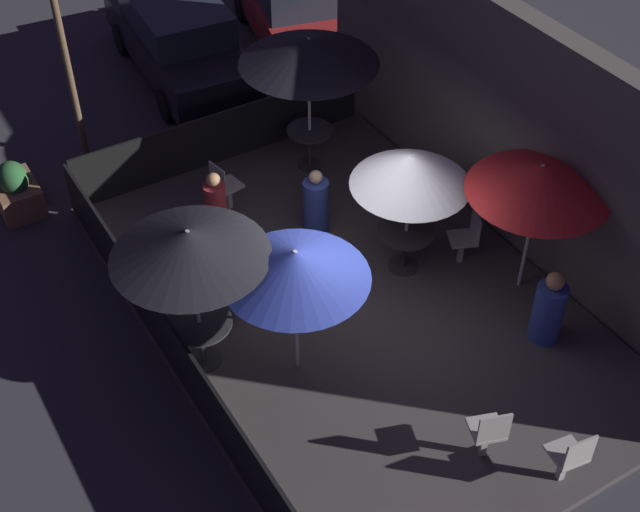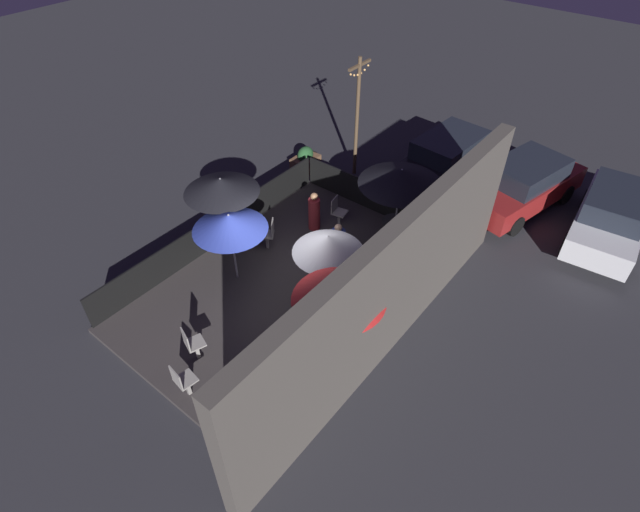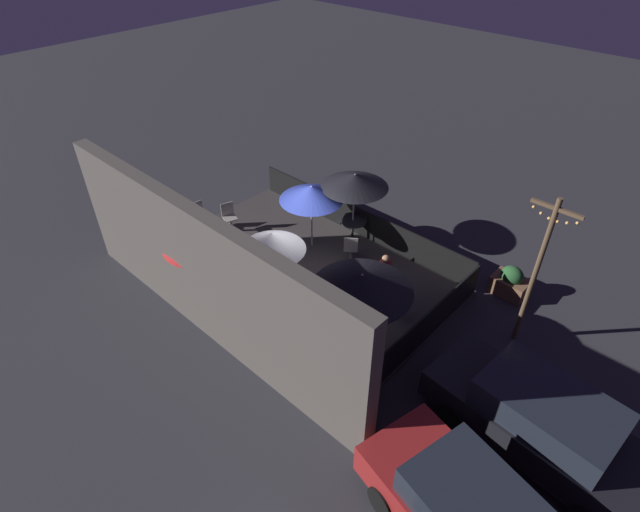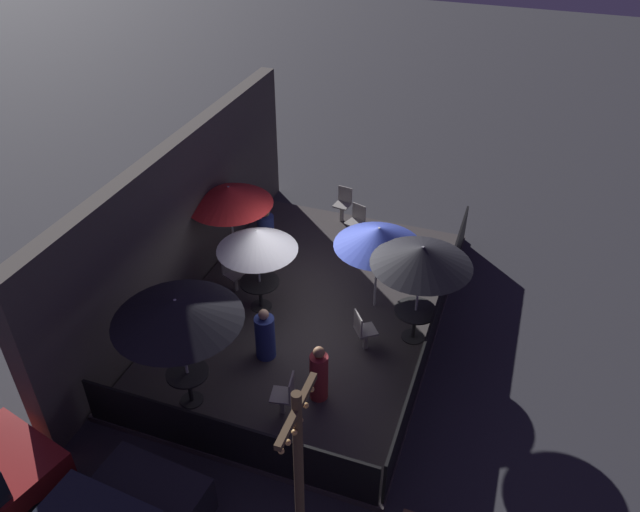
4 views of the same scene
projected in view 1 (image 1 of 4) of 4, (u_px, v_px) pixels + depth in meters
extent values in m
plane|color=#2D2D33|center=(352.00, 307.00, 13.03)|extent=(60.00, 60.00, 0.00)
cube|color=#383333|center=(352.00, 304.00, 12.99)|extent=(8.38, 5.57, 0.12)
cube|color=#4C4742|center=(529.00, 142.00, 12.97)|extent=(9.98, 0.36, 3.67)
cube|color=black|center=(176.00, 352.00, 11.58)|extent=(8.18, 0.05, 0.95)
cube|color=black|center=(223.00, 136.00, 15.27)|extent=(0.05, 5.37, 0.95)
cylinder|color=#B2B2B7|center=(309.00, 105.00, 14.63)|extent=(0.05, 0.05, 2.43)
cone|color=black|center=(309.00, 51.00, 13.97)|extent=(2.26, 2.26, 0.43)
cylinder|color=#B2B2B7|center=(196.00, 300.00, 11.34)|extent=(0.05, 0.05, 2.30)
cone|color=black|center=(189.00, 244.00, 10.71)|extent=(2.00, 2.00, 0.41)
cylinder|color=#B2B2B7|center=(408.00, 214.00, 12.84)|extent=(0.05, 0.05, 2.05)
cone|color=silver|center=(411.00, 170.00, 12.32)|extent=(1.72, 1.72, 0.49)
cylinder|color=#B2B2B7|center=(530.00, 228.00, 12.48)|extent=(0.05, 0.05, 2.19)
cone|color=red|center=(540.00, 178.00, 11.90)|extent=(2.00, 2.00, 0.44)
cylinder|color=#B2B2B7|center=(297.00, 311.00, 11.35)|extent=(0.05, 0.05, 2.06)
cone|color=#283893|center=(295.00, 265.00, 10.81)|extent=(1.88, 1.88, 0.44)
cylinder|color=black|center=(310.00, 165.00, 15.44)|extent=(0.43, 0.43, 0.02)
cylinder|color=black|center=(310.00, 149.00, 15.21)|extent=(0.08, 0.08, 0.70)
cylinder|color=black|center=(310.00, 130.00, 14.96)|extent=(0.78, 0.78, 0.04)
cylinder|color=black|center=(204.00, 359.00, 12.10)|extent=(0.48, 0.48, 0.02)
cylinder|color=black|center=(202.00, 342.00, 11.87)|extent=(0.08, 0.08, 0.71)
cylinder|color=black|center=(199.00, 323.00, 11.62)|extent=(0.87, 0.87, 0.04)
cylinder|color=black|center=(403.00, 265.00, 13.52)|extent=(0.48, 0.48, 0.02)
cylinder|color=black|center=(405.00, 249.00, 13.30)|extent=(0.08, 0.08, 0.67)
cylinder|color=black|center=(406.00, 231.00, 13.06)|extent=(0.87, 0.87, 0.04)
cube|color=gray|center=(461.00, 250.00, 13.46)|extent=(0.11, 0.11, 0.43)
cube|color=gray|center=(462.00, 239.00, 13.31)|extent=(0.53, 0.53, 0.04)
cube|color=gray|center=(476.00, 225.00, 13.16)|extent=(0.38, 0.19, 0.44)
cube|color=gray|center=(484.00, 442.00, 10.81)|extent=(0.10, 0.10, 0.47)
cube|color=gray|center=(486.00, 429.00, 10.64)|extent=(0.51, 0.51, 0.04)
cube|color=gray|center=(494.00, 428.00, 10.35)|extent=(0.16, 0.39, 0.44)
cube|color=gray|center=(229.00, 197.00, 14.44)|extent=(0.09, 0.09, 0.42)
cube|color=gray|center=(228.00, 185.00, 14.29)|extent=(0.47, 0.47, 0.04)
cube|color=gray|center=(218.00, 178.00, 14.04)|extent=(0.40, 0.10, 0.44)
cube|color=gray|center=(563.00, 466.00, 10.56)|extent=(0.09, 0.09, 0.47)
cube|color=gray|center=(567.00, 453.00, 10.39)|extent=(0.45, 0.45, 0.04)
cube|color=gray|center=(580.00, 453.00, 10.10)|extent=(0.09, 0.40, 0.44)
cube|color=gray|center=(237.00, 296.00, 12.70)|extent=(0.11, 0.11, 0.46)
cube|color=gray|center=(236.00, 284.00, 12.53)|extent=(0.56, 0.56, 0.04)
cube|color=gray|center=(241.00, 263.00, 12.50)|extent=(0.34, 0.27, 0.44)
cylinder|color=navy|center=(548.00, 313.00, 12.13)|extent=(0.58, 0.58, 0.93)
sphere|color=#9E704C|center=(555.00, 281.00, 11.74)|extent=(0.25, 0.25, 0.25)
cylinder|color=maroon|center=(216.00, 212.00, 13.68)|extent=(0.40, 0.40, 1.02)
sphere|color=#9E704C|center=(213.00, 180.00, 13.26)|extent=(0.22, 0.22, 0.22)
cylinder|color=navy|center=(316.00, 208.00, 13.79)|extent=(0.57, 0.57, 0.97)
sphere|color=tan|center=(316.00, 177.00, 13.40)|extent=(0.21, 0.21, 0.21)
cube|color=brown|center=(18.00, 196.00, 14.58)|extent=(0.95, 0.67, 0.51)
ellipsoid|color=#235128|center=(13.00, 178.00, 14.34)|extent=(0.62, 0.50, 0.56)
cylinder|color=brown|center=(65.00, 54.00, 14.54)|extent=(0.12, 0.12, 4.03)
cube|color=black|center=(180.00, 45.00, 17.49)|extent=(4.66, 2.06, 0.70)
cube|color=#1E232D|center=(176.00, 14.00, 17.06)|extent=(2.61, 1.76, 0.60)
cylinder|color=black|center=(247.00, 84.00, 17.06)|extent=(0.65, 0.23, 0.64)
cylinder|color=black|center=(166.00, 105.00, 16.52)|extent=(0.65, 0.23, 0.64)
cylinder|color=black|center=(195.00, 23.00, 18.93)|extent=(0.65, 0.23, 0.64)
cylinder|color=black|center=(121.00, 39.00, 18.40)|extent=(0.65, 0.23, 0.64)
cube|color=maroon|center=(294.00, 13.00, 18.51)|extent=(4.55, 2.64, 0.70)
cylinder|color=black|center=(351.00, 52.00, 17.99)|extent=(0.66, 0.32, 0.64)
cylinder|color=black|center=(274.00, 65.00, 17.62)|extent=(0.66, 0.32, 0.64)
cylinder|color=black|center=(241.00, 6.00, 19.50)|extent=(0.66, 0.32, 0.64)
cylinder|color=black|center=(463.00, 11.00, 19.31)|extent=(0.65, 0.24, 0.64)
cylinder|color=black|center=(406.00, 33.00, 18.60)|extent=(0.65, 0.24, 0.64)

